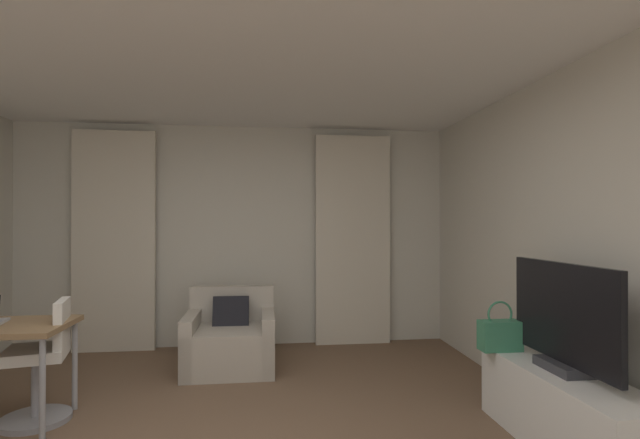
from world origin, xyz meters
TOP-DOWN VIEW (x-y plane):
  - wall_window at (0.00, 3.03)m, footprint 5.12×0.06m
  - wall_right at (2.53, 0.00)m, footprint 0.06×6.12m
  - ceiling at (0.00, 0.00)m, footprint 5.12×6.12m
  - curtain_left_panel at (-1.38, 2.90)m, footprint 0.90×0.06m
  - curtain_right_panel at (1.38, 2.90)m, footprint 0.90×0.06m
  - armchair at (-0.02, 2.11)m, footprint 0.87×0.80m
  - desk_chair at (-1.30, 1.03)m, footprint 0.48×0.48m
  - tv_console at (2.22, 0.14)m, footprint 0.44×1.39m
  - tv_flatscreen at (2.22, 0.17)m, footprint 0.20×1.03m
  - handbag_primary at (2.06, 0.68)m, footprint 0.30×0.14m

SIDE VIEW (x-z plane):
  - tv_console at x=2.22m, z-range 0.00..0.50m
  - armchair at x=-0.02m, z-range -0.12..0.66m
  - desk_chair at x=-1.30m, z-range -0.05..0.83m
  - handbag_primary at x=2.06m, z-range 0.44..0.81m
  - tv_flatscreen at x=2.22m, z-range 0.48..1.18m
  - curtain_left_panel at x=-1.38m, z-range 0.00..2.50m
  - curtain_right_panel at x=1.38m, z-range 0.00..2.50m
  - wall_window at x=0.00m, z-range 0.00..2.60m
  - wall_right at x=2.53m, z-range 0.00..2.60m
  - ceiling at x=0.00m, z-range 2.60..2.66m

